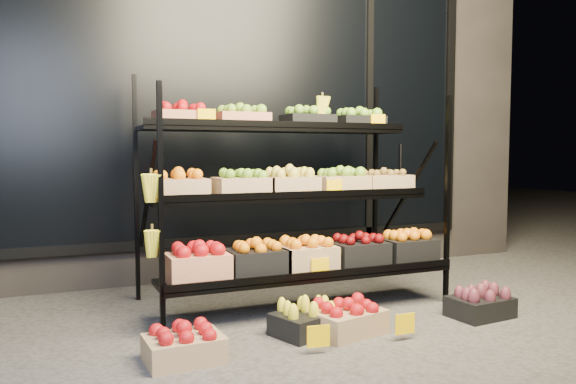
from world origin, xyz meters
name	(u,v)px	position (x,y,z in m)	size (l,w,h in m)	color
ground	(333,327)	(0.00, 0.00, 0.00)	(24.00, 24.00, 0.00)	#514F4C
building	(216,89)	(0.00, 2.59, 1.75)	(6.00, 2.08, 3.50)	#2D2826
display_rack	(293,195)	(-0.01, 0.60, 0.79)	(2.18, 1.02, 1.66)	black
tag_floor_a	(318,343)	(-0.30, -0.40, 0.06)	(0.13, 0.01, 0.12)	#FEC500
tag_floor_b	(405,331)	(0.26, -0.40, 0.06)	(0.13, 0.01, 0.12)	#FEC500
floor_crate_left	(184,344)	(-0.99, -0.22, 0.09)	(0.41, 0.31, 0.20)	tan
floor_crate_midleft	(306,319)	(-0.21, -0.06, 0.09)	(0.46, 0.40, 0.20)	black
floor_crate_midright	(347,317)	(0.02, -0.15, 0.10)	(0.48, 0.40, 0.21)	tan
floor_crate_right	(480,303)	(1.00, -0.20, 0.09)	(0.41, 0.32, 0.20)	black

